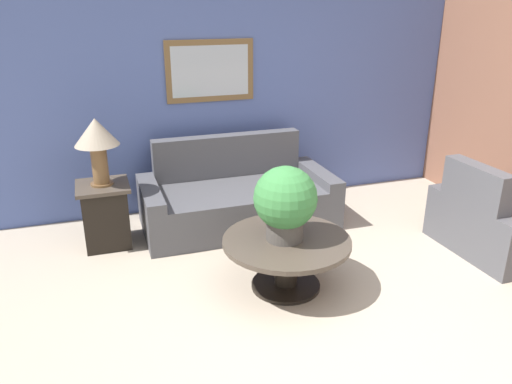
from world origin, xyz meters
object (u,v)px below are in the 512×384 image
Objects in this scene: couch_main at (237,199)px; table_lamp at (97,138)px; armchair at (497,223)px; coffee_table at (286,252)px; potted_plant_on_table at (285,201)px; side_table at (106,214)px.

table_lamp is (-1.35, -0.08, 0.80)m from couch_main.
armchair is 2.15m from coffee_table.
potted_plant_on_table reaches higher than couch_main.
side_table is 0.98× the size of table_lamp.
potted_plant_on_table is (1.35, -1.28, -0.30)m from table_lamp.
side_table is (-1.36, 1.29, -0.00)m from coffee_table.
armchair is 3.83m from table_lamp.
table_lamp is (-3.51, 1.30, 0.80)m from armchair.
side_table is 0.76m from table_lamp.
coffee_table is (-2.15, 0.01, 0.05)m from armchair.
table_lamp is at bearing -176.53° from couch_main.
potted_plant_on_table is (-2.17, 0.02, 0.50)m from armchair.
coffee_table is at bearing -43.36° from side_table.
table_lamp reaches higher than armchair.
coffee_table is 1.65× the size of table_lamp.
couch_main is 1.83× the size of armchair.
armchair reaches higher than coffee_table.
potted_plant_on_table is at bearing -43.53° from table_lamp.
armchair is at bearing -0.58° from potted_plant_on_table.
coffee_table is at bearing -89.42° from couch_main.
armchair is (2.16, -1.38, 0.00)m from couch_main.
armchair reaches higher than side_table.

